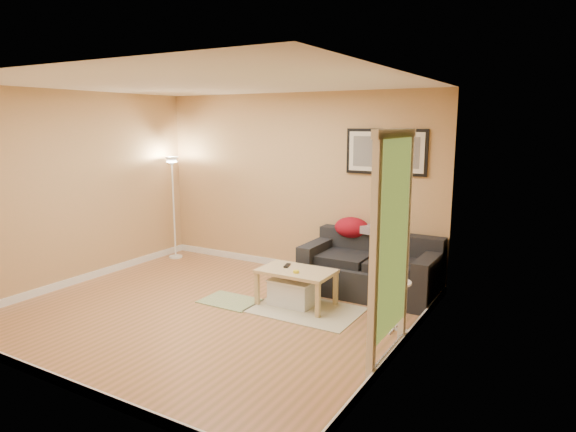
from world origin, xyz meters
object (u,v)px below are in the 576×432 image
object	(u,v)px
sofa	(370,265)
book_stack	(394,278)
coffee_table	(296,287)
floor_lamp	(174,210)
storage_bin	(293,292)
side_table	(394,305)

from	to	relation	value
sofa	book_stack	xyz separation A→B (m)	(0.63, -0.97, 0.20)
sofa	coffee_table	xyz separation A→B (m)	(-0.61, -0.86, -0.15)
sofa	floor_lamp	world-z (taller)	floor_lamp
storage_bin	floor_lamp	bearing A→B (deg)	161.51
coffee_table	side_table	world-z (taller)	side_table
storage_bin	side_table	world-z (taller)	side_table
storage_bin	floor_lamp	world-z (taller)	floor_lamp
coffee_table	storage_bin	bearing A→B (deg)	-162.09
sofa	storage_bin	size ratio (longest dim) A/B	3.17
storage_bin	sofa	bearing A→B (deg)	53.46
side_table	floor_lamp	distance (m)	4.18
sofa	floor_lamp	xyz separation A→B (m)	(-3.38, 0.04, 0.41)
sofa	book_stack	size ratio (longest dim) A/B	7.59
storage_bin	book_stack	bearing A→B (deg)	-4.53
floor_lamp	coffee_table	bearing A→B (deg)	-18.00
storage_bin	coffee_table	bearing A→B (deg)	20.69
book_stack	floor_lamp	size ratio (longest dim) A/B	0.14
coffee_table	book_stack	size ratio (longest dim) A/B	3.97
side_table	book_stack	distance (m)	0.30
storage_bin	side_table	distance (m)	1.29
coffee_table	storage_bin	xyz separation A→B (m)	(-0.04, -0.01, -0.06)
sofa	coffee_table	distance (m)	1.06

